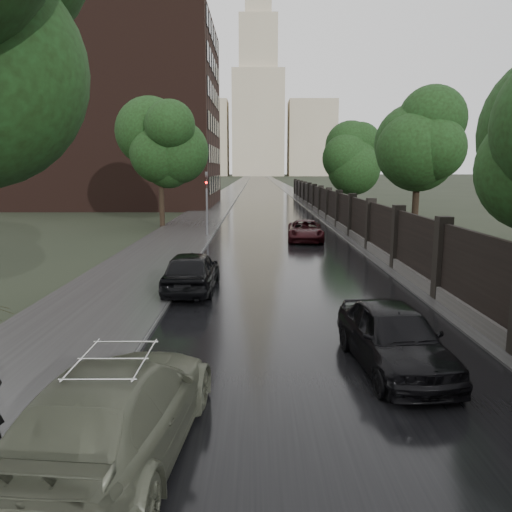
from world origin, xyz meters
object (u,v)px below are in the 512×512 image
object	(u,v)px
tree_right_b	(418,154)
car_right_far	(305,231)
hatchback_left	(192,271)
car_right_near	(394,337)
traffic_light	(207,198)
volga_sedan	(116,411)
tree_right_c	(354,160)
tree_left_far	(160,153)

from	to	relation	value
tree_right_b	car_right_far	xyz separation A→B (m)	(-5.90, 1.43, -4.34)
hatchback_left	car_right_near	world-z (taller)	hatchback_left
traffic_light	volga_sedan	xyz separation A→B (m)	(0.99, -23.88, -1.66)
tree_right_b	traffic_light	xyz separation A→B (m)	(-11.80, 2.99, -2.55)
tree_right_b	hatchback_left	distance (m)	16.00
tree_right_c	car_right_near	size ratio (longest dim) A/B	1.71
tree_right_c	hatchback_left	distance (m)	31.13
tree_left_far	volga_sedan	xyz separation A→B (m)	(4.69, -28.88, -4.50)
tree_left_far	tree_right_b	distance (m)	17.45
tree_right_c	hatchback_left	bearing A→B (deg)	-110.90
tree_right_c	car_right_far	size ratio (longest dim) A/B	1.61
car_right_far	volga_sedan	bearing A→B (deg)	-99.01
tree_left_far	hatchback_left	bearing A→B (deg)	-76.56
tree_right_b	volga_sedan	bearing A→B (deg)	-117.37
tree_right_c	car_right_near	xyz separation A→B (m)	(-5.90, -35.56, -4.25)
tree_left_far	car_right_far	size ratio (longest dim) A/B	1.69
tree_right_b	car_right_near	bearing A→B (deg)	-108.57
tree_right_c	car_right_far	xyz separation A→B (m)	(-5.90, -16.57, -4.34)
tree_right_c	volga_sedan	xyz separation A→B (m)	(-10.81, -38.88, -4.21)
car_right_far	traffic_light	bearing A→B (deg)	168.52
tree_right_b	hatchback_left	size ratio (longest dim) A/B	1.67
traffic_light	car_right_near	world-z (taller)	traffic_light
tree_left_far	tree_right_c	xyz separation A→B (m)	(15.50, 10.00, -0.29)
volga_sedan	car_right_near	world-z (taller)	volga_sedan
car_right_near	car_right_far	bearing A→B (deg)	84.92
volga_sedan	tree_right_b	bearing A→B (deg)	-112.04
tree_left_far	tree_right_c	bearing A→B (deg)	32.83
car_right_near	tree_right_c	bearing A→B (deg)	75.50
hatchback_left	car_right_far	bearing A→B (deg)	-111.84
traffic_light	volga_sedan	distance (m)	23.95
tree_right_c	traffic_light	bearing A→B (deg)	-128.18
tree_left_far	tree_right_c	size ratio (longest dim) A/B	1.05
hatchback_left	car_right_near	xyz separation A→B (m)	(5.10, -6.75, -0.02)
traffic_light	tree_right_c	bearing A→B (deg)	51.82
volga_sedan	car_right_far	world-z (taller)	volga_sedan
tree_right_b	volga_sedan	size ratio (longest dim) A/B	1.38
tree_left_far	traffic_light	size ratio (longest dim) A/B	1.85
tree_left_far	tree_right_b	xyz separation A→B (m)	(15.50, -8.00, -0.29)
tree_right_c	tree_right_b	bearing A→B (deg)	-90.00
car_right_far	tree_right_c	bearing A→B (deg)	73.80
traffic_light	hatchback_left	distance (m)	13.93
volga_sedan	car_right_far	distance (m)	22.84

